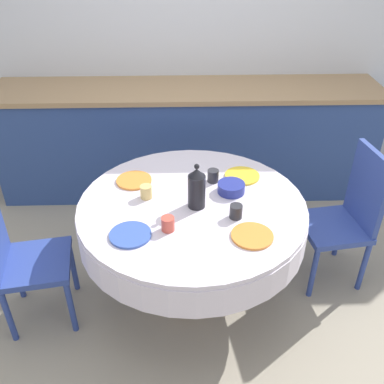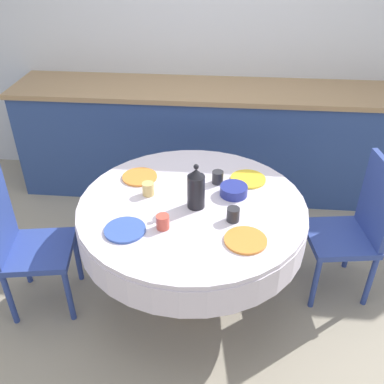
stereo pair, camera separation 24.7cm
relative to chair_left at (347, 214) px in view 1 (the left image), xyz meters
name	(u,v)px [view 1 (the left image)]	position (x,y,z in m)	size (l,w,h in m)	color
ground_plane	(192,290)	(-1.02, -0.15, -0.52)	(12.00, 12.00, 0.00)	#9E937F
wall_back	(186,33)	(-1.02, 1.53, 0.78)	(7.00, 0.05, 2.60)	silver
kitchen_counter	(188,139)	(-1.02, 1.20, -0.04)	(3.24, 0.64, 0.95)	#2D4784
dining_table	(192,220)	(-1.02, -0.15, 0.08)	(1.36, 1.36, 0.72)	olive
chair_left	(347,214)	(0.00, 0.00, 0.00)	(0.45, 0.45, 0.96)	#2D428E
chair_right	(17,253)	(-2.03, -0.32, 0.00)	(0.46, 0.46, 0.96)	#2D428E
plate_near_left	(130,235)	(-1.35, -0.44, 0.21)	(0.22, 0.22, 0.01)	#3856AD
cup_near_left	(168,224)	(-1.15, -0.40, 0.25)	(0.07, 0.07, 0.08)	#CC4C3D
plate_near_right	(252,236)	(-0.71, -0.47, 0.21)	(0.22, 0.22, 0.01)	orange
cup_near_right	(236,211)	(-0.77, -0.29, 0.25)	(0.07, 0.07, 0.08)	#28282D
plate_far_left	(134,180)	(-1.38, 0.11, 0.21)	(0.22, 0.22, 0.01)	orange
cup_far_left	(146,192)	(-1.29, -0.08, 0.25)	(0.07, 0.07, 0.08)	#DBB766
plate_far_right	(242,176)	(-0.68, 0.14, 0.21)	(0.22, 0.22, 0.01)	yellow
cup_far_right	(213,176)	(-0.87, 0.09, 0.25)	(0.07, 0.07, 0.08)	#28282D
coffee_carafe	(197,188)	(-0.99, -0.18, 0.33)	(0.10, 0.10, 0.28)	black
fruit_bowl	(231,188)	(-0.77, -0.03, 0.24)	(0.17, 0.17, 0.06)	navy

